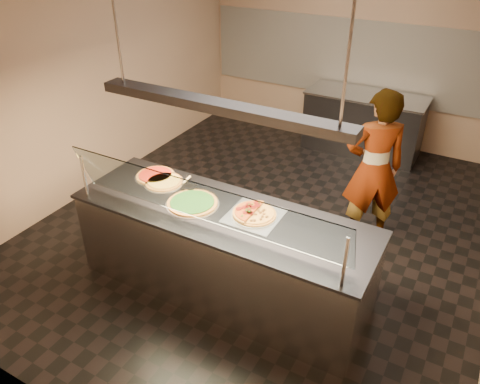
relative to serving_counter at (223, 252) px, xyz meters
The scene contains 19 objects.
ground 1.34m from the serving_counter, 95.27° to the left, with size 5.00×6.00×0.02m, color black.
wall_back 4.38m from the serving_counter, 91.55° to the left, with size 5.00×0.02×3.00m, color tan.
wall_front 2.05m from the serving_counter, 93.74° to the right, with size 5.00×0.02×3.00m, color tan.
wall_left 3.08m from the serving_counter, 154.58° to the left, with size 0.02×6.00×3.00m, color tan.
tile_band 4.31m from the serving_counter, 91.56° to the left, with size 4.90×0.02×1.20m, color silver.
serving_counter is the anchor object (origin of this frame).
sneeze_guard 0.83m from the serving_counter, 90.00° to the right, with size 2.64×0.18×0.54m.
perforated_tray 0.56m from the serving_counter, 19.05° to the left, with size 0.48×0.48×0.01m.
half_pizza_pepperoni 0.54m from the serving_counter, 27.45° to the left, with size 0.21×0.39×0.05m.
half_pizza_sausage 0.63m from the serving_counter, 14.25° to the left, with size 0.20×0.39×0.04m.
pizza_spinach 0.57m from the serving_counter, behind, with size 0.51×0.51×0.03m.
pizza_cheese 0.94m from the serving_counter, 167.57° to the left, with size 0.40×0.40×0.03m.
pizza_tomato 1.09m from the serving_counter, 165.99° to the left, with size 0.42×0.42×0.03m.
pizza_spatula 0.79m from the serving_counter, 155.30° to the left, with size 0.19×0.23×0.02m.
prep_table 3.81m from the serving_counter, 86.25° to the left, with size 1.78×0.74×0.93m.
worker 1.89m from the serving_counter, 58.00° to the left, with size 0.66×0.43×1.81m, color #34333D.
heat_lamp_housing 1.48m from the serving_counter, ahead, with size 2.30×0.18×0.08m, color #303035.
lamp_rod_left 2.26m from the serving_counter, behind, with size 0.02×0.02×1.01m, color #B7B7BC.
lamp_rod_right 2.26m from the serving_counter, ahead, with size 0.02×0.02×1.01m, color #B7B7BC.
Camera 1 is at (2.00, -4.28, 3.31)m, focal length 35.00 mm.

